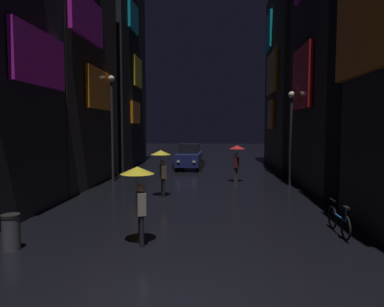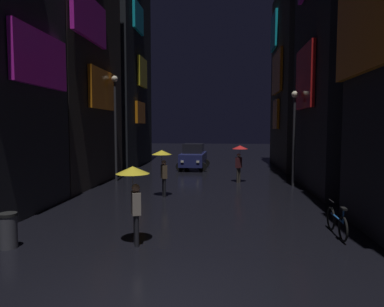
# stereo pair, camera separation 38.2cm
# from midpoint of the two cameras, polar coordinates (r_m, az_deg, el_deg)

# --- Properties ---
(building_left_mid) EXTENTS (4.25, 7.71, 14.97)m
(building_left_mid) POSITION_cam_midpoint_polar(r_m,az_deg,el_deg) (20.76, -21.61, 16.14)
(building_left_mid) COLOR #2D2826
(building_left_mid) RESTS_ON ground
(building_left_far) EXTENTS (4.25, 8.01, 18.14)m
(building_left_far) POSITION_cam_midpoint_polar(r_m,az_deg,el_deg) (29.45, -13.74, 15.86)
(building_left_far) COLOR black
(building_left_far) RESTS_ON ground
(building_right_far) EXTENTS (4.25, 8.61, 14.14)m
(building_right_far) POSITION_cam_midpoint_polar(r_m,az_deg,el_deg) (28.83, 16.95, 12.04)
(building_right_far) COLOR #33302D
(building_right_far) RESTS_ON ground
(pedestrian_midstreet_centre_red) EXTENTS (0.90, 0.90, 2.12)m
(pedestrian_midstreet_centre_red) POSITION_cam_midpoint_polar(r_m,az_deg,el_deg) (19.75, 6.91, 0.04)
(pedestrian_midstreet_centre_red) COLOR #38332D
(pedestrian_midstreet_centre_red) RESTS_ON ground
(pedestrian_foreground_left_yellow) EXTENTS (0.90, 0.90, 2.12)m
(pedestrian_foreground_left_yellow) POSITION_cam_midpoint_polar(r_m,az_deg,el_deg) (15.58, -5.82, -1.12)
(pedestrian_foreground_left_yellow) COLOR black
(pedestrian_foreground_left_yellow) RESTS_ON ground
(pedestrian_foreground_right_yellow) EXTENTS (0.90, 0.90, 2.12)m
(pedestrian_foreground_right_yellow) POSITION_cam_midpoint_polar(r_m,az_deg,el_deg) (9.27, -10.08, -4.95)
(pedestrian_foreground_right_yellow) COLOR black
(pedestrian_foreground_right_yellow) RESTS_ON ground
(bicycle_parked_at_storefront) EXTENTS (0.12, 1.82, 0.96)m
(bicycle_parked_at_storefront) POSITION_cam_midpoint_polar(r_m,az_deg,el_deg) (11.08, 22.36, -10.44)
(bicycle_parked_at_storefront) COLOR black
(bicycle_parked_at_storefront) RESTS_ON ground
(car_distant) EXTENTS (2.34, 4.19, 1.92)m
(car_distant) POSITION_cam_midpoint_polar(r_m,az_deg,el_deg) (25.82, -0.89, -0.55)
(car_distant) COLOR navy
(car_distant) RESTS_ON ground
(streetlamp_left_far) EXTENTS (0.36, 0.36, 6.11)m
(streetlamp_left_far) POSITION_cam_midpoint_polar(r_m,az_deg,el_deg) (20.36, -13.72, 5.99)
(streetlamp_left_far) COLOR #2D2D33
(streetlamp_left_far) RESTS_ON ground
(streetlamp_right_far) EXTENTS (0.36, 0.36, 5.07)m
(streetlamp_right_far) POSITION_cam_midpoint_polar(r_m,az_deg,el_deg) (19.06, 15.65, 4.37)
(streetlamp_right_far) COLOR #2D2D33
(streetlamp_right_far) RESTS_ON ground
(trash_bin) EXTENTS (0.46, 0.46, 0.93)m
(trash_bin) POSITION_cam_midpoint_polar(r_m,az_deg,el_deg) (10.26, -28.88, -11.39)
(trash_bin) COLOR #3F3F47
(trash_bin) RESTS_ON ground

